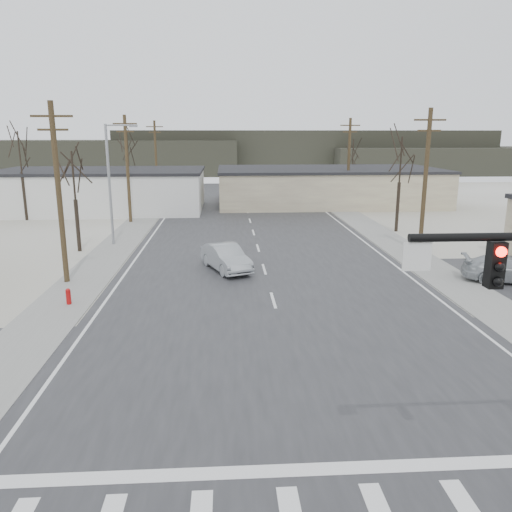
{
  "coord_description": "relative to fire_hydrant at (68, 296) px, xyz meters",
  "views": [
    {
      "loc": [
        -2.35,
        -16.02,
        8.28
      ],
      "look_at": [
        -0.94,
        7.1,
        2.6
      ],
      "focal_mm": 35.0,
      "sensor_mm": 36.0,
      "label": 1
    }
  ],
  "objects": [
    {
      "name": "ground",
      "position": [
        10.2,
        -8.0,
        -0.45
      ],
      "size": [
        140.0,
        140.0,
        0.0
      ],
      "primitive_type": "plane",
      "color": "white",
      "rests_on": "ground"
    },
    {
      "name": "main_road",
      "position": [
        10.2,
        7.0,
        -0.43
      ],
      "size": [
        18.0,
        110.0,
        0.05
      ],
      "primitive_type": "cube",
      "color": "#2A2A2D",
      "rests_on": "ground"
    },
    {
      "name": "cross_road",
      "position": [
        10.2,
        -8.0,
        -0.43
      ],
      "size": [
        90.0,
        10.0,
        0.04
      ],
      "primitive_type": "cube",
      "color": "#2A2A2D",
      "rests_on": "ground"
    },
    {
      "name": "sidewalk_left",
      "position": [
        -0.4,
        12.0,
        -0.42
      ],
      "size": [
        3.0,
        90.0,
        0.06
      ],
      "primitive_type": "cube",
      "color": "gray",
      "rests_on": "ground"
    },
    {
      "name": "sidewalk_right",
      "position": [
        20.8,
        12.0,
        -0.42
      ],
      "size": [
        3.0,
        90.0,
        0.06
      ],
      "primitive_type": "cube",
      "color": "gray",
      "rests_on": "ground"
    },
    {
      "name": "fire_hydrant",
      "position": [
        0.0,
        0.0,
        0.0
      ],
      "size": [
        0.24,
        0.24,
        0.87
      ],
      "color": "#A50C0C",
      "rests_on": "ground"
    },
    {
      "name": "building_left_far",
      "position": [
        -5.8,
        32.0,
        1.8
      ],
      "size": [
        22.3,
        12.3,
        4.5
      ],
      "color": "silver",
      "rests_on": "ground"
    },
    {
      "name": "building_right_far",
      "position": [
        20.2,
        36.0,
        1.7
      ],
      "size": [
        26.3,
        14.3,
        4.3
      ],
      "color": "beige",
      "rests_on": "ground"
    },
    {
      "name": "upole_left_b",
      "position": [
        -1.3,
        4.0,
        4.77
      ],
      "size": [
        2.2,
        0.3,
        10.0
      ],
      "color": "#43351F",
      "rests_on": "ground"
    },
    {
      "name": "upole_left_c",
      "position": [
        -1.3,
        24.0,
        4.77
      ],
      "size": [
        2.2,
        0.3,
        10.0
      ],
      "color": "#43351F",
      "rests_on": "ground"
    },
    {
      "name": "upole_left_d",
      "position": [
        -1.3,
        44.0,
        4.77
      ],
      "size": [
        2.2,
        0.3,
        10.0
      ],
      "color": "#43351F",
      "rests_on": "ground"
    },
    {
      "name": "upole_right_a",
      "position": [
        21.7,
        10.0,
        4.77
      ],
      "size": [
        2.2,
        0.3,
        10.0
      ],
      "color": "#43351F",
      "rests_on": "ground"
    },
    {
      "name": "upole_right_b",
      "position": [
        21.7,
        32.0,
        4.77
      ],
      "size": [
        2.2,
        0.3,
        10.0
      ],
      "color": "#43351F",
      "rests_on": "ground"
    },
    {
      "name": "streetlight_main",
      "position": [
        -0.6,
        14.0,
        4.64
      ],
      "size": [
        2.4,
        0.25,
        9.0
      ],
      "color": "gray",
      "rests_on": "ground"
    },
    {
      "name": "tree_left_near",
      "position": [
        -2.8,
        12.0,
        4.78
      ],
      "size": [
        3.3,
        3.3,
        7.35
      ],
      "color": "black",
      "rests_on": "ground"
    },
    {
      "name": "tree_right_mid",
      "position": [
        22.7,
        18.0,
        5.48
      ],
      "size": [
        3.74,
        3.74,
        8.33
      ],
      "color": "black",
      "rests_on": "ground"
    },
    {
      "name": "tree_left_far",
      "position": [
        -3.8,
        38.0,
        5.83
      ],
      "size": [
        3.96,
        3.96,
        8.82
      ],
      "color": "black",
      "rests_on": "ground"
    },
    {
      "name": "tree_right_far",
      "position": [
        25.2,
        44.0,
        5.13
      ],
      "size": [
        3.52,
        3.52,
        7.84
      ],
      "color": "black",
      "rests_on": "ground"
    },
    {
      "name": "tree_left_mid",
      "position": [
        -11.8,
        26.0,
        5.83
      ],
      "size": [
        3.96,
        3.96,
        8.82
      ],
      "color": "black",
      "rests_on": "ground"
    },
    {
      "name": "hill_left",
      "position": [
        -24.8,
        84.0,
        3.05
      ],
      "size": [
        70.0,
        18.0,
        7.0
      ],
      "primitive_type": "cube",
      "color": "#333026",
      "rests_on": "ground"
    },
    {
      "name": "hill_center",
      "position": [
        25.2,
        88.0,
        4.05
      ],
      "size": [
        80.0,
        18.0,
        9.0
      ],
      "primitive_type": "cube",
      "color": "#333026",
      "rests_on": "ground"
    },
    {
      "name": "hill_right",
      "position": [
        60.2,
        82.0,
        2.3
      ],
      "size": [
        60.0,
        18.0,
        5.5
      ],
      "primitive_type": "cube",
      "color": "#333026",
      "rests_on": "ground"
    },
    {
      "name": "sedan_crossing",
      "position": [
        7.82,
        6.0,
        0.39
      ],
      "size": [
        3.38,
        5.11,
        1.59
      ],
      "primitive_type": "imported",
      "rotation": [
        0.0,
        0.0,
        0.39
      ],
      "color": "#8F9499",
      "rests_on": "main_road"
    },
    {
      "name": "car_far_a",
      "position": [
        11.67,
        41.28,
        0.4
      ],
      "size": [
        2.33,
        5.6,
        1.62
      ],
      "primitive_type": "imported",
      "rotation": [
        0.0,
        0.0,
        3.13
      ],
      "color": "black",
      "rests_on": "main_road"
    },
    {
      "name": "car_far_b",
      "position": [
        9.88,
        56.14,
        0.24
      ],
      "size": [
        2.0,
        3.94,
        1.28
      ],
      "primitive_type": "imported",
      "rotation": [
        0.0,
        0.0,
        -0.13
      ],
      "color": "black",
      "rests_on": "main_road"
    },
    {
      "name": "car_parked_silver",
      "position": [
        23.99,
        2.51,
        0.32
      ],
      "size": [
        5.44,
        3.36,
        1.47
      ],
      "primitive_type": "imported",
      "rotation": [
        0.0,
        0.0,
        1.3
      ],
      "color": "#92989C",
      "rests_on": "parking_lot"
    }
  ]
}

